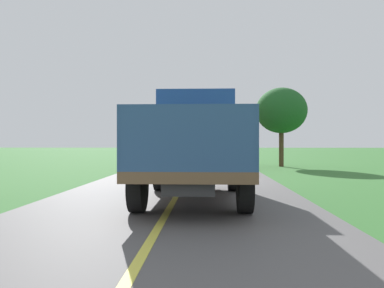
% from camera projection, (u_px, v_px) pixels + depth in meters
% --- Properties ---
extents(banana_truck_near, '(2.38, 5.82, 2.80)m').
position_uv_depth(banana_truck_near, '(195.00, 142.00, 9.87)').
color(banana_truck_near, '#2D2D30').
rests_on(banana_truck_near, road_surface).
extents(banana_truck_far, '(2.38, 5.81, 2.80)m').
position_uv_depth(banana_truck_far, '(207.00, 142.00, 22.14)').
color(banana_truck_far, '#2D2D30').
rests_on(banana_truck_far, road_surface).
extents(roadside_tree_near_left, '(3.02, 3.02, 4.71)m').
position_uv_depth(roadside_tree_near_left, '(281.00, 111.00, 22.50)').
color(roadside_tree_near_left, '#4C3823').
rests_on(roadside_tree_near_left, ground).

